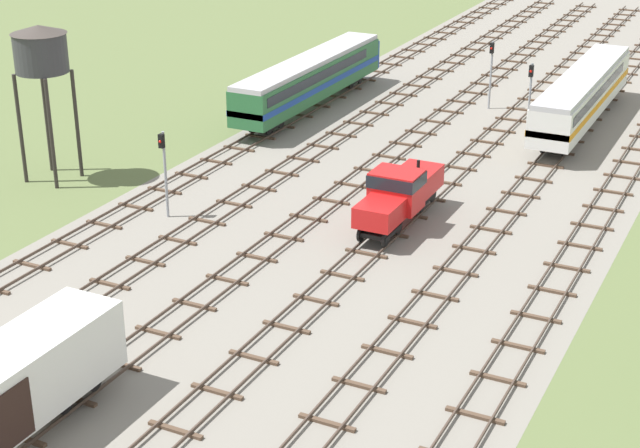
# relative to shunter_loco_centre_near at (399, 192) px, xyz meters

# --- Properties ---
(ground_plane) EXTENTS (480.00, 480.00, 0.00)m
(ground_plane) POSITION_rel_shunter_loco_centre_near_xyz_m (-2.49, 8.03, -2.01)
(ground_plane) COLOR #5B6B3D
(ballast_bed) EXTENTS (28.86, 176.00, 0.01)m
(ballast_bed) POSITION_rel_shunter_loco_centre_near_xyz_m (-2.49, 8.03, -2.01)
(ballast_bed) COLOR gray
(ballast_bed) RESTS_ON ground
(track_far_left) EXTENTS (2.40, 126.00, 0.29)m
(track_far_left) POSITION_rel_shunter_loco_centre_near_xyz_m (-14.92, 9.03, -1.87)
(track_far_left) COLOR #47382D
(track_far_left) RESTS_ON ground
(track_left) EXTENTS (2.40, 126.00, 0.29)m
(track_left) POSITION_rel_shunter_loco_centre_near_xyz_m (-9.94, 9.03, -1.87)
(track_left) COLOR #47382D
(track_left) RESTS_ON ground
(track_centre_left) EXTENTS (2.40, 126.00, 0.29)m
(track_centre_left) POSITION_rel_shunter_loco_centre_near_xyz_m (-4.97, 9.03, -1.87)
(track_centre_left) COLOR #47382D
(track_centre_left) RESTS_ON ground
(track_centre) EXTENTS (2.40, 126.00, 0.29)m
(track_centre) POSITION_rel_shunter_loco_centre_near_xyz_m (-0.00, 9.03, -1.87)
(track_centre) COLOR #47382D
(track_centre) RESTS_ON ground
(track_centre_right) EXTENTS (2.40, 126.00, 0.29)m
(track_centre_right) POSITION_rel_shunter_loco_centre_near_xyz_m (4.97, 9.03, -1.87)
(track_centre_right) COLOR #47382D
(track_centre_right) RESTS_ON ground
(track_right) EXTENTS (2.40, 126.00, 0.29)m
(track_right) POSITION_rel_shunter_loco_centre_near_xyz_m (9.94, 9.03, -1.87)
(track_right) COLOR #47382D
(track_right) RESTS_ON ground
(shunter_loco_centre_near) EXTENTS (2.74, 8.46, 3.10)m
(shunter_loco_centre_near) POSITION_rel_shunter_loco_centre_near_xyz_m (0.00, 0.00, 0.00)
(shunter_loco_centre_near) COLOR red
(shunter_loco_centre_near) RESTS_ON ground
(diesel_railcar_far_left_mid) EXTENTS (2.96, 20.50, 3.80)m
(diesel_railcar_far_left_mid) POSITION_rel_shunter_loco_centre_near_xyz_m (-14.92, 18.43, 0.59)
(diesel_railcar_far_left_mid) COLOR #286638
(diesel_railcar_far_left_mid) RESTS_ON ground
(diesel_railcar_centre_right_midfar) EXTENTS (2.96, 20.50, 3.80)m
(diesel_railcar_centre_right_midfar) POSITION_rel_shunter_loco_centre_near_xyz_m (4.97, 23.19, 0.59)
(diesel_railcar_centre_right_midfar) COLOR white
(diesel_railcar_centre_right_midfar) RESTS_ON ground
(water_tower) EXTENTS (3.40, 3.40, 9.83)m
(water_tower) POSITION_rel_shunter_loco_centre_near_xyz_m (-22.52, -2.68, 6.16)
(water_tower) COLOR #2D2826
(water_tower) RESTS_ON ground
(signal_post_nearest) EXTENTS (0.28, 0.47, 5.16)m
(signal_post_nearest) POSITION_rel_shunter_loco_centre_near_xyz_m (-12.43, -4.79, 1.28)
(signal_post_nearest) COLOR gray
(signal_post_nearest) RESTS_ON ground
(signal_post_near) EXTENTS (0.28, 0.47, 5.33)m
(signal_post_near) POSITION_rel_shunter_loco_centre_near_xyz_m (-2.49, 24.82, 1.38)
(signal_post_near) COLOR gray
(signal_post_near) RESTS_ON ground
(signal_post_mid) EXTENTS (0.28, 0.47, 5.73)m
(signal_post_mid) POSITION_rel_shunter_loco_centre_near_xyz_m (2.49, 17.65, 1.61)
(signal_post_mid) COLOR gray
(signal_post_mid) RESTS_ON ground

